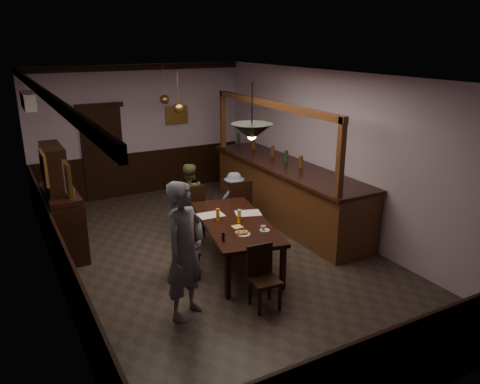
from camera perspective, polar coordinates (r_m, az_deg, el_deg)
room at (r=7.53m, az=-3.06°, el=2.47°), size 5.01×8.01×3.01m
dining_table at (r=7.55m, az=-0.61°, el=-4.00°), size 1.41×2.35×0.75m
chair_far_left at (r=8.64m, az=-5.87°, el=-2.02°), size 0.51×0.51×1.03m
chair_far_right at (r=8.85m, az=-0.16°, el=-1.44°), size 0.50×0.50×1.03m
chair_near at (r=6.49m, az=2.77°, el=-9.91°), size 0.41×0.41×0.88m
chair_side at (r=7.25m, az=-7.25°, el=-6.49°), size 0.53×0.53×0.96m
person_standing at (r=6.11m, az=-6.71°, el=-7.15°), size 0.82×0.74×1.87m
person_seated_left at (r=8.87m, az=-6.29°, el=-0.77°), size 0.75×0.64×1.34m
person_seated_right at (r=9.11m, az=-0.71°, el=-0.93°), size 0.81×0.63×1.10m
newspaper_left at (r=7.78m, az=-3.59°, el=-2.81°), size 0.44×0.32×0.01m
newspaper_right at (r=7.84m, az=0.98°, el=-2.60°), size 0.49×0.41×0.01m
napkin at (r=7.30m, az=-0.33°, el=-4.24°), size 0.18×0.18×0.00m
saucer at (r=7.16m, az=3.02°, el=-4.68°), size 0.15×0.15×0.01m
coffee_cup at (r=7.13m, az=2.86°, el=-4.40°), size 0.09×0.09×0.07m
pastry_plate at (r=7.01m, az=0.35°, el=-5.17°), size 0.22×0.22×0.01m
pastry_ring_a at (r=6.99m, az=-0.11°, el=-4.98°), size 0.13×0.13×0.04m
pastry_ring_b at (r=7.01m, az=0.51°, el=-4.92°), size 0.13×0.13×0.04m
soda_can at (r=7.42m, az=-0.16°, el=-3.36°), size 0.07×0.07×0.12m
beer_glass at (r=7.51m, az=-2.72°, el=-2.78°), size 0.06×0.06×0.20m
water_glass at (r=7.60m, az=-0.08°, el=-2.70°), size 0.06×0.06×0.15m
pepper_mill at (r=6.78m, az=-2.06°, el=-5.46°), size 0.04×0.04×0.14m
sideboard at (r=8.49m, az=-20.89°, el=-2.14°), size 0.51×1.43×1.90m
bar_counter at (r=9.46m, az=5.67°, el=0.13°), size 1.01×4.35×2.43m
door_back at (r=11.01m, az=-16.32°, el=4.43°), size 0.90×0.06×2.10m
ac_unit at (r=9.54m, az=-24.41°, el=10.07°), size 0.20×0.85×0.30m
picture_left_small at (r=5.18m, az=-20.26°, el=1.48°), size 0.04×0.28×0.36m
picture_left_large at (r=7.60m, az=-22.81°, el=2.76°), size 0.04×0.62×0.48m
picture_back at (r=11.38m, az=-7.73°, el=9.28°), size 0.55×0.04×0.42m
pendant_iron at (r=6.34m, az=1.45°, el=7.34°), size 0.56×0.56×0.76m
pendant_brass_mid at (r=8.99m, az=-7.51°, el=10.13°), size 0.20×0.20×0.81m
pendant_brass_far at (r=10.29m, az=-9.20°, el=11.07°), size 0.20×0.20×0.81m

